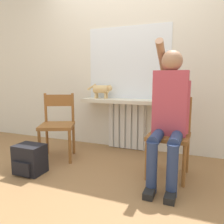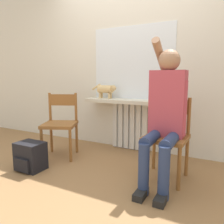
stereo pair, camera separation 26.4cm
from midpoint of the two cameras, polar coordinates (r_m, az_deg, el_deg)
name	(u,v)px [view 1 (the left image)]	position (r m, az deg, el deg)	size (l,w,h in m)	color
ground_plane	(91,182)	(2.35, -8.89, -17.58)	(12.00, 12.00, 0.00)	olive
wall_with_window	(129,56)	(3.23, 2.05, 14.33)	(7.00, 0.06, 2.70)	silver
radiator	(127,126)	(3.22, 1.48, -3.59)	(0.56, 0.08, 0.69)	silver
windowsill	(125,101)	(3.07, 0.84, 2.85)	(1.25, 0.30, 0.05)	beige
window_glass	(128,63)	(3.19, 1.82, 12.66)	(1.20, 0.01, 1.02)	white
chair_left	(58,124)	(2.95, -16.54, -3.09)	(0.55, 0.55, 0.84)	brown
chair_right	(169,134)	(2.37, 11.68, -5.80)	(0.43, 0.43, 0.84)	brown
person	(169,109)	(2.22, 11.44, 0.67)	(0.36, 0.97, 1.43)	navy
cat	(102,89)	(3.21, -4.98, 5.89)	(0.40, 0.11, 0.22)	#DBB77A
backpack	(30,159)	(2.66, -23.47, -11.32)	(0.31, 0.26, 0.32)	black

